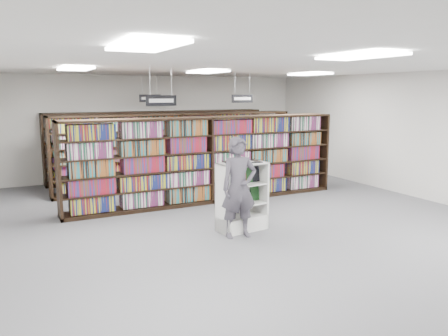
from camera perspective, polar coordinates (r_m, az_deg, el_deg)
name	(u,v)px	position (r m, az deg, el deg)	size (l,w,h in m)	color
floor	(248,222)	(9.18, 3.19, -7.10)	(12.00, 12.00, 0.00)	#58585D
ceiling	(250,65)	(8.80, 3.40, 13.25)	(10.00, 12.00, 0.10)	silver
wall_back	(157,126)	(14.34, -8.79, 5.41)	(10.00, 0.10, 3.20)	silver
wall_right	(420,136)	(12.13, 24.27, 3.88)	(0.10, 12.00, 3.20)	silver
bookshelf_row_near	(208,160)	(10.69, -2.09, 1.09)	(7.00, 0.60, 2.10)	black
bookshelf_row_mid	(179,150)	(12.52, -5.90, 2.32)	(7.00, 0.60, 2.10)	black
bookshelf_row_far	(160,144)	(14.11, -8.36, 3.11)	(7.00, 0.60, 2.10)	black
aisle_sign_left	(161,100)	(9.08, -8.21, 8.84)	(0.65, 0.02, 0.80)	#B2B2B7
aisle_sign_right	(242,98)	(12.14, 2.41, 9.14)	(0.65, 0.02, 0.80)	#B2B2B7
aisle_sign_center	(150,98)	(13.20, -9.63, 9.07)	(0.65, 0.02, 0.80)	#B2B2B7
troffer_front_left	(145,45)	(4.84, -10.22, 15.49)	(0.60, 1.20, 0.04)	white
troffer_front_center	(360,56)	(6.39, 17.38, 13.79)	(0.60, 1.20, 0.04)	white
troffer_back_left	(75,69)	(9.73, -18.85, 12.19)	(0.60, 1.20, 0.04)	white
troffer_back_center	(208,72)	(10.58, -2.16, 12.46)	(0.60, 1.20, 0.04)	white
troffer_back_right	(310,74)	(12.13, 11.13, 11.94)	(0.60, 1.20, 0.04)	white
endcap_display	(241,207)	(8.60, 2.25, -5.05)	(1.01, 0.59, 1.34)	white
open_book	(242,161)	(8.43, 2.34, 0.96)	(0.74, 0.48, 0.13)	black
shopper	(239,188)	(8.06, 1.95, -2.59)	(0.68, 0.45, 1.88)	#444049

